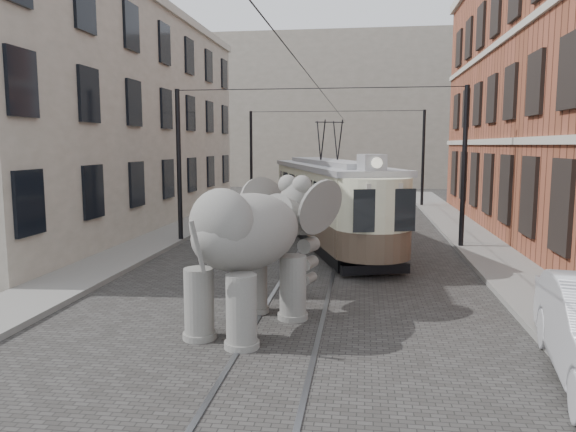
# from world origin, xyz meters

# --- Properties ---
(ground) EXTENTS (120.00, 120.00, 0.00)m
(ground) POSITION_xyz_m (0.00, 0.00, 0.00)
(ground) COLOR #3A3836
(tram_rails) EXTENTS (1.54, 80.00, 0.02)m
(tram_rails) POSITION_xyz_m (0.00, 0.00, 0.01)
(tram_rails) COLOR slate
(tram_rails) RESTS_ON ground
(sidewalk_right) EXTENTS (2.00, 60.00, 0.15)m
(sidewalk_right) POSITION_xyz_m (6.00, 0.00, 0.07)
(sidewalk_right) COLOR slate
(sidewalk_right) RESTS_ON ground
(sidewalk_left) EXTENTS (2.00, 60.00, 0.15)m
(sidewalk_left) POSITION_xyz_m (-6.50, 0.00, 0.07)
(sidewalk_left) COLOR slate
(sidewalk_left) RESTS_ON ground
(stucco_building) EXTENTS (7.00, 24.00, 10.00)m
(stucco_building) POSITION_xyz_m (-11.00, 10.00, 5.00)
(stucco_building) COLOR gray
(stucco_building) RESTS_ON ground
(distant_block) EXTENTS (28.00, 10.00, 14.00)m
(distant_block) POSITION_xyz_m (0.00, 40.00, 7.00)
(distant_block) COLOR gray
(distant_block) RESTS_ON ground
(catenary) EXTENTS (11.00, 30.20, 6.00)m
(catenary) POSITION_xyz_m (-0.20, 5.00, 3.00)
(catenary) COLOR black
(catenary) RESTS_ON ground
(tram) EXTENTS (5.94, 12.27, 4.79)m
(tram) POSITION_xyz_m (0.22, 6.86, 2.39)
(tram) COLOR beige
(tram) RESTS_ON ground
(elephant) EXTENTS (4.59, 5.90, 3.19)m
(elephant) POSITION_xyz_m (-0.80, -3.72, 1.60)
(elephant) COLOR slate
(elephant) RESTS_ON ground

